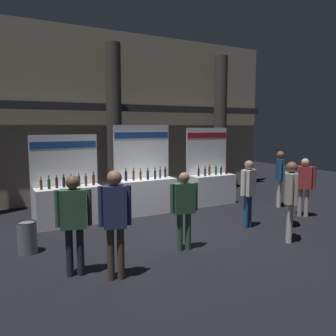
% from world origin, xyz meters
% --- Properties ---
extents(ground_plane, '(27.01, 27.01, 0.00)m').
position_xyz_m(ground_plane, '(0.00, 0.00, 0.00)').
color(ground_plane, black).
extents(hall_colonnade, '(13.50, 1.22, 5.80)m').
position_xyz_m(hall_colonnade, '(0.00, 4.21, 2.86)').
color(hall_colonnade, tan).
rests_on(hall_colonnade, ground_plane).
extents(exhibitor_booth_0, '(1.75, 0.66, 2.34)m').
position_xyz_m(exhibitor_booth_0, '(-1.97, 1.61, 0.60)').
color(exhibitor_booth_0, white).
rests_on(exhibitor_booth_0, ground_plane).
extents(exhibitor_booth_1, '(1.78, 0.66, 2.60)m').
position_xyz_m(exhibitor_booth_1, '(0.32, 1.75, 0.64)').
color(exhibitor_booth_1, white).
rests_on(exhibitor_booth_1, ground_plane).
extents(exhibitor_booth_2, '(1.59, 0.66, 2.50)m').
position_xyz_m(exhibitor_booth_2, '(2.73, 1.83, 0.61)').
color(exhibitor_booth_2, white).
rests_on(exhibitor_booth_2, ground_plane).
extents(trash_bin, '(0.38, 0.38, 0.65)m').
position_xyz_m(trash_bin, '(-3.17, -0.03, 0.33)').
color(trash_bin, slate).
rests_on(trash_bin, ground_plane).
extents(visitor_0, '(0.43, 0.46, 1.66)m').
position_xyz_m(visitor_0, '(2.94, -1.30, 0.99)').
color(visitor_0, maroon).
rests_on(visitor_0, ground_plane).
extents(visitor_1, '(0.61, 0.26, 1.63)m').
position_xyz_m(visitor_1, '(-0.30, -1.41, 0.97)').
color(visitor_1, '#33563D').
rests_on(visitor_1, ground_plane).
extents(visitor_2, '(0.47, 0.32, 1.71)m').
position_xyz_m(visitor_2, '(1.95, -0.82, 1.01)').
color(visitor_2, navy).
rests_on(visitor_2, ground_plane).
extents(visitor_3, '(0.43, 0.43, 1.79)m').
position_xyz_m(visitor_3, '(2.02, -2.10, 1.08)').
color(visitor_3, silver).
rests_on(visitor_3, ground_plane).
extents(visitor_4, '(0.43, 0.52, 1.66)m').
position_xyz_m(visitor_4, '(4.08, -0.75, 1.00)').
color(visitor_4, '#ADA393').
rests_on(visitor_4, ground_plane).
extents(visitor_5, '(0.53, 0.31, 1.85)m').
position_xyz_m(visitor_5, '(-2.01, -2.03, 1.11)').
color(visitor_5, '#47382D').
rests_on(visitor_5, ground_plane).
extents(visitor_6, '(0.38, 0.42, 1.78)m').
position_xyz_m(visitor_6, '(4.36, 0.42, 1.05)').
color(visitor_6, silver).
rests_on(visitor_6, ground_plane).
extents(visitor_8, '(0.59, 0.34, 1.74)m').
position_xyz_m(visitor_8, '(-2.57, -1.56, 1.05)').
color(visitor_8, '#23232D').
rests_on(visitor_8, ground_plane).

